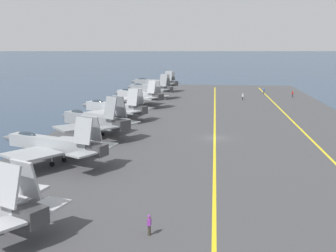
{
  "coord_description": "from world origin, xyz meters",
  "views": [
    {
      "loc": [
        -65.04,
        0.23,
        14.8
      ],
      "look_at": [
        -3.82,
        6.97,
        2.9
      ],
      "focal_mm": 45.0,
      "sensor_mm": 36.0,
      "label": 1
    }
  ],
  "objects_px": {
    "parked_jet_eighth": "(154,83)",
    "crew_red_vest": "(293,94)",
    "parked_jet_fourth": "(93,120)",
    "crew_purple_vest": "(149,224)",
    "parked_jet_third": "(53,144)",
    "crew_blue_vest": "(264,91)",
    "parked_jet_sixth": "(138,95)",
    "parked_jet_seventh": "(150,88)",
    "crew_white_vest": "(243,96)",
    "parked_jet_fifth": "(113,107)"
  },
  "relations": [
    {
      "from": "parked_jet_fourth",
      "to": "crew_purple_vest",
      "type": "height_order",
      "value": "parked_jet_fourth"
    },
    {
      "from": "parked_jet_fourth",
      "to": "crew_blue_vest",
      "type": "xyz_separation_m",
      "value": [
        63.45,
        -33.85,
        -1.62
      ]
    },
    {
      "from": "crew_blue_vest",
      "to": "crew_red_vest",
      "type": "xyz_separation_m",
      "value": [
        -7.57,
        -7.03,
        -0.02
      ]
    },
    {
      "from": "parked_jet_third",
      "to": "crew_white_vest",
      "type": "distance_m",
      "value": 69.76
    },
    {
      "from": "parked_jet_eighth",
      "to": "crew_red_vest",
      "type": "relative_size",
      "value": 9.63
    },
    {
      "from": "parked_jet_fourth",
      "to": "parked_jet_eighth",
      "type": "bearing_deg",
      "value": 0.03
    },
    {
      "from": "parked_jet_third",
      "to": "parked_jet_eighth",
      "type": "distance_m",
      "value": 84.26
    },
    {
      "from": "parked_jet_fifth",
      "to": "parked_jet_seventh",
      "type": "height_order",
      "value": "parked_jet_seventh"
    },
    {
      "from": "parked_jet_third",
      "to": "parked_jet_fourth",
      "type": "height_order",
      "value": "parked_jet_fourth"
    },
    {
      "from": "crew_white_vest",
      "to": "crew_blue_vest",
      "type": "xyz_separation_m",
      "value": [
        15.02,
        -7.18,
        0.01
      ]
    },
    {
      "from": "crew_white_vest",
      "to": "crew_blue_vest",
      "type": "distance_m",
      "value": 16.65
    },
    {
      "from": "crew_blue_vest",
      "to": "crew_purple_vest",
      "type": "distance_m",
      "value": 99.56
    },
    {
      "from": "parked_jet_eighth",
      "to": "parked_jet_third",
      "type": "bearing_deg",
      "value": 179.76
    },
    {
      "from": "parked_jet_fourth",
      "to": "parked_jet_seventh",
      "type": "relative_size",
      "value": 1.01
    },
    {
      "from": "parked_jet_fourth",
      "to": "parked_jet_sixth",
      "type": "distance_m",
      "value": 34.54
    },
    {
      "from": "parked_jet_third",
      "to": "crew_red_vest",
      "type": "distance_m",
      "value": 82.78
    },
    {
      "from": "parked_jet_third",
      "to": "parked_jet_eighth",
      "type": "bearing_deg",
      "value": -0.24
    },
    {
      "from": "parked_jet_eighth",
      "to": "crew_red_vest",
      "type": "height_order",
      "value": "parked_jet_eighth"
    },
    {
      "from": "parked_jet_fifth",
      "to": "crew_red_vest",
      "type": "bearing_deg",
      "value": -46.1
    },
    {
      "from": "parked_jet_sixth",
      "to": "parked_jet_fourth",
      "type": "bearing_deg",
      "value": 178.34
    },
    {
      "from": "parked_jet_third",
      "to": "crew_purple_vest",
      "type": "relative_size",
      "value": 9.83
    },
    {
      "from": "parked_jet_sixth",
      "to": "parked_jet_eighth",
      "type": "distance_m",
      "value": 33.89
    },
    {
      "from": "parked_jet_third",
      "to": "crew_red_vest",
      "type": "relative_size",
      "value": 9.23
    },
    {
      "from": "parked_jet_fifth",
      "to": "crew_white_vest",
      "type": "distance_m",
      "value": 42.31
    },
    {
      "from": "parked_jet_fourth",
      "to": "parked_jet_eighth",
      "type": "relative_size",
      "value": 0.89
    },
    {
      "from": "parked_jet_sixth",
      "to": "crew_red_vest",
      "type": "distance_m",
      "value": 45.27
    },
    {
      "from": "parked_jet_third",
      "to": "parked_jet_sixth",
      "type": "distance_m",
      "value": 50.41
    },
    {
      "from": "parked_jet_fifth",
      "to": "parked_jet_seventh",
      "type": "relative_size",
      "value": 1.05
    },
    {
      "from": "parked_jet_fourth",
      "to": "crew_blue_vest",
      "type": "relative_size",
      "value": 8.37
    },
    {
      "from": "parked_jet_sixth",
      "to": "crew_white_vest",
      "type": "distance_m",
      "value": 29.24
    },
    {
      "from": "parked_jet_seventh",
      "to": "crew_blue_vest",
      "type": "height_order",
      "value": "parked_jet_seventh"
    },
    {
      "from": "parked_jet_eighth",
      "to": "parked_jet_seventh",
      "type": "bearing_deg",
      "value": -175.47
    },
    {
      "from": "parked_jet_seventh",
      "to": "crew_red_vest",
      "type": "distance_m",
      "value": 39.87
    },
    {
      "from": "crew_red_vest",
      "to": "crew_purple_vest",
      "type": "distance_m",
      "value": 93.89
    },
    {
      "from": "crew_blue_vest",
      "to": "parked_jet_seventh",
      "type": "bearing_deg",
      "value": 111.23
    },
    {
      "from": "parked_jet_third",
      "to": "crew_purple_vest",
      "type": "xyz_separation_m",
      "value": [
        -18.33,
        -14.76,
        -1.58
      ]
    },
    {
      "from": "crew_blue_vest",
      "to": "crew_white_vest",
      "type": "bearing_deg",
      "value": 154.45
    },
    {
      "from": "parked_jet_sixth",
      "to": "crew_red_vest",
      "type": "relative_size",
      "value": 8.52
    },
    {
      "from": "parked_jet_third",
      "to": "crew_white_vest",
      "type": "xyz_separation_m",
      "value": [
        64.29,
        -27.05,
        -1.5
      ]
    },
    {
      "from": "parked_jet_sixth",
      "to": "crew_white_vest",
      "type": "relative_size",
      "value": 8.42
    },
    {
      "from": "parked_jet_fourth",
      "to": "parked_jet_fifth",
      "type": "bearing_deg",
      "value": 1.9
    },
    {
      "from": "parked_jet_fourth",
      "to": "crew_blue_vest",
      "type": "distance_m",
      "value": 71.93
    },
    {
      "from": "crew_purple_vest",
      "to": "parked_jet_seventh",
      "type": "bearing_deg",
      "value": 8.71
    },
    {
      "from": "parked_jet_fourth",
      "to": "parked_jet_sixth",
      "type": "height_order",
      "value": "parked_jet_fourth"
    },
    {
      "from": "crew_white_vest",
      "to": "crew_purple_vest",
      "type": "xyz_separation_m",
      "value": [
        -82.62,
        12.29,
        -0.07
      ]
    },
    {
      "from": "parked_jet_fourth",
      "to": "crew_purple_vest",
      "type": "relative_size",
      "value": 9.11
    },
    {
      "from": "parked_jet_fifth",
      "to": "crew_purple_vest",
      "type": "distance_m",
      "value": 52.42
    },
    {
      "from": "parked_jet_seventh",
      "to": "crew_blue_vest",
      "type": "xyz_separation_m",
      "value": [
        12.62,
        -32.49,
        -1.66
      ]
    },
    {
      "from": "parked_jet_seventh",
      "to": "crew_blue_vest",
      "type": "distance_m",
      "value": 34.89
    },
    {
      "from": "crew_red_vest",
      "to": "crew_purple_vest",
      "type": "height_order",
      "value": "crew_red_vest"
    }
  ]
}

